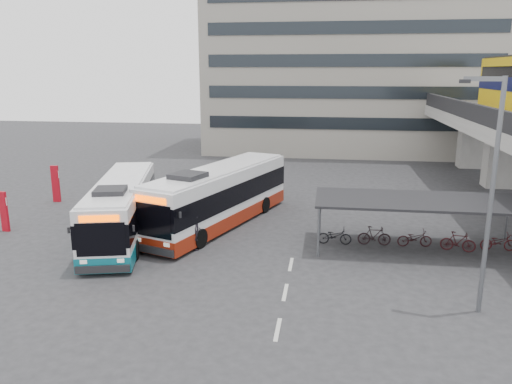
# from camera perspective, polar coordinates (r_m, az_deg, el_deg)

# --- Properties ---
(ground) EXTENTS (120.00, 120.00, 0.00)m
(ground) POSITION_cam_1_polar(r_m,az_deg,el_deg) (23.53, -2.14, -7.94)
(ground) COLOR #28282B
(ground) RESTS_ON ground
(bike_shelter) EXTENTS (10.00, 4.00, 2.54)m
(bike_shelter) POSITION_cam_1_polar(r_m,az_deg,el_deg) (25.92, 17.94, -3.00)
(bike_shelter) COLOR #595B60
(bike_shelter) RESTS_ON ground
(office_block) EXTENTS (30.00, 15.00, 25.00)m
(office_block) POSITION_cam_1_polar(r_m,az_deg,el_deg) (57.66, 10.71, 17.31)
(office_block) COLOR gray
(office_block) RESTS_ON ground
(road_markings) EXTENTS (0.15, 7.60, 0.01)m
(road_markings) POSITION_cam_1_polar(r_m,az_deg,el_deg) (20.49, 3.36, -11.36)
(road_markings) COLOR beige
(road_markings) RESTS_ON ground
(bus_main) EXTENTS (6.47, 12.27, 3.58)m
(bus_main) POSITION_cam_1_polar(r_m,az_deg,el_deg) (28.60, -4.22, -0.52)
(bus_main) COLOR white
(bus_main) RESTS_ON ground
(bus_teal) EXTENTS (5.03, 11.39, 3.29)m
(bus_teal) POSITION_cam_1_polar(r_m,az_deg,el_deg) (27.48, -15.08, -1.84)
(bus_teal) COLOR white
(bus_teal) RESTS_ON ground
(pedestrian) EXTENTS (0.45, 0.68, 1.83)m
(pedestrian) POSITION_cam_1_polar(r_m,az_deg,el_deg) (24.87, -6.84, -4.57)
(pedestrian) COLOR black
(pedestrian) RESTS_ON ground
(lamp_post) EXTENTS (1.48, 0.50, 8.52)m
(lamp_post) POSITION_cam_1_polar(r_m,az_deg,el_deg) (19.16, 25.12, 0.88)
(lamp_post) COLOR #595B60
(lamp_post) RESTS_ON ground
(sign_totem_mid) EXTENTS (0.49, 0.22, 2.26)m
(sign_totem_mid) POSITION_cam_1_polar(r_m,az_deg,el_deg) (30.74, -26.85, -1.93)
(sign_totem_mid) COLOR #AA0A18
(sign_totem_mid) RESTS_ON ground
(sign_totem_north) EXTENTS (0.54, 0.20, 2.49)m
(sign_totem_north) POSITION_cam_1_polar(r_m,az_deg,el_deg) (36.21, -21.93, 0.94)
(sign_totem_north) COLOR #AA0A18
(sign_totem_north) RESTS_ON ground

